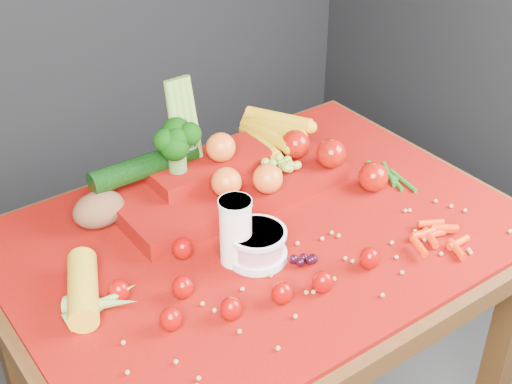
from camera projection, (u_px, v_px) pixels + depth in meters
table at (261, 270)px, 1.56m from camera, size 1.10×0.80×0.75m
red_cloth at (262, 233)px, 1.50m from camera, size 1.05×0.75×0.01m
milk_glass at (236, 229)px, 1.38m from camera, size 0.07×0.07×0.14m
yogurt_bowl at (257, 244)px, 1.41m from camera, size 0.12×0.12×0.07m
strawberry_scatter at (234, 284)px, 1.32m from camera, size 0.48×0.28×0.05m
dark_grape_cluster at (307, 260)px, 1.40m from camera, size 0.06×0.05×0.03m
soybean_scatter at (323, 280)px, 1.36m from camera, size 0.84×0.24×0.01m
corn_ear at (96, 299)px, 1.29m from camera, size 0.24×0.26×0.06m
potato at (99, 209)px, 1.50m from camera, size 0.11×0.08×0.08m
baby_carrot_pile at (437, 240)px, 1.45m from camera, size 0.18×0.18×0.03m
green_bean_pile at (393, 175)px, 1.68m from camera, size 0.14×0.12×0.01m
produce_mound at (232, 171)px, 1.59m from camera, size 0.60×0.36×0.27m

